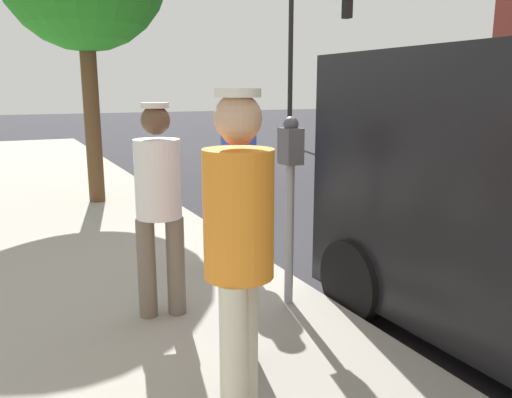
# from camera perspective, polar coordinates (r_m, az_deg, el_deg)

# --- Properties ---
(ground_plane) EXTENTS (80.00, 80.00, 0.00)m
(ground_plane) POSITION_cam_1_polar(r_m,az_deg,el_deg) (5.17, 16.69, -9.66)
(ground_plane) COLOR #2D2D33
(sidewalk_slab) EXTENTS (5.00, 32.00, 0.15)m
(sidewalk_slab) POSITION_cam_1_polar(r_m,az_deg,el_deg) (3.89, -26.58, -16.72)
(sidewalk_slab) COLOR #9E998E
(sidewalk_slab) RESTS_ON ground
(parking_meter_near) EXTENTS (0.14, 0.18, 1.52)m
(parking_meter_near) POSITION_cam_1_polar(r_m,az_deg,el_deg) (4.03, 3.82, 2.22)
(parking_meter_near) COLOR gray
(parking_meter_near) RESTS_ON sidewalk_slab
(pedestrian_in_blue) EXTENTS (0.34, 0.36, 1.62)m
(pedestrian_in_blue) POSITION_cam_1_polar(r_m,az_deg,el_deg) (4.90, -1.93, 2.74)
(pedestrian_in_blue) COLOR #726656
(pedestrian_in_blue) RESTS_ON sidewalk_slab
(pedestrian_in_orange) EXTENTS (0.34, 0.34, 1.73)m
(pedestrian_in_orange) POSITION_cam_1_polar(r_m,az_deg,el_deg) (2.47, -1.93, -5.03)
(pedestrian_in_orange) COLOR beige
(pedestrian_in_orange) RESTS_ON sidewalk_slab
(pedestrian_in_white) EXTENTS (0.35, 0.34, 1.63)m
(pedestrian_in_white) POSITION_cam_1_polar(r_m,az_deg,el_deg) (3.87, -10.80, 0.09)
(pedestrian_in_white) COLOR #726656
(pedestrian_in_white) RESTS_ON sidewalk_slab
(pedestrian_in_red) EXTENTS (0.34, 0.34, 1.63)m
(pedestrian_in_red) POSITION_cam_1_polar(r_m,az_deg,el_deg) (3.05, -1.91, -2.94)
(pedestrian_in_red) COLOR #726656
(pedestrian_in_red) RESTS_ON sidewalk_slab
(traffic_light_corner) EXTENTS (2.48, 0.42, 5.20)m
(traffic_light_corner) POSITION_cam_1_polar(r_m,az_deg,el_deg) (17.92, 6.32, 17.29)
(traffic_light_corner) COLOR black
(traffic_light_corner) RESTS_ON ground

